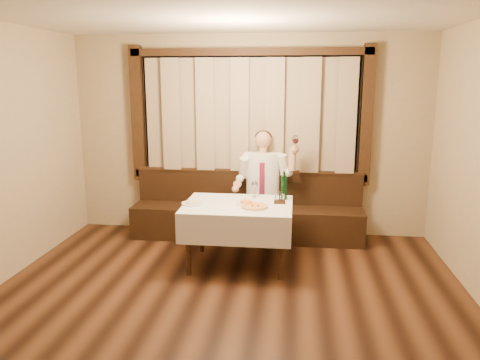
# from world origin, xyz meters

# --- Properties ---
(room) EXTENTS (5.01, 6.01, 2.81)m
(room) POSITION_xyz_m (-0.00, 0.97, 1.50)
(room) COLOR black
(room) RESTS_ON ground
(banquette) EXTENTS (3.20, 0.61, 0.94)m
(banquette) POSITION_xyz_m (0.00, 2.72, 0.31)
(banquette) COLOR black
(banquette) RESTS_ON ground
(dining_table) EXTENTS (1.27, 0.97, 0.76)m
(dining_table) POSITION_xyz_m (0.00, 1.70, 0.65)
(dining_table) COLOR black
(dining_table) RESTS_ON ground
(pizza) EXTENTS (0.32, 0.32, 0.03)m
(pizza) POSITION_xyz_m (0.21, 1.55, 0.77)
(pizza) COLOR white
(pizza) RESTS_ON dining_table
(pasta_red) EXTENTS (0.25, 0.25, 0.08)m
(pasta_red) POSITION_xyz_m (0.10, 1.71, 0.79)
(pasta_red) COLOR white
(pasta_red) RESTS_ON dining_table
(pasta_cream) EXTENTS (0.26, 0.26, 0.09)m
(pasta_cream) POSITION_xyz_m (-0.53, 1.63, 0.79)
(pasta_cream) COLOR white
(pasta_cream) RESTS_ON dining_table
(green_bottle) EXTENTS (0.08, 0.08, 0.35)m
(green_bottle) POSITION_xyz_m (0.53, 1.98, 0.91)
(green_bottle) COLOR #0E441B
(green_bottle) RESTS_ON dining_table
(table_wine_glass) EXTENTS (0.08, 0.08, 0.21)m
(table_wine_glass) POSITION_xyz_m (0.17, 2.04, 0.91)
(table_wine_glass) COLOR white
(table_wine_glass) RESTS_ON dining_table
(cruet_caddy) EXTENTS (0.14, 0.07, 0.14)m
(cruet_caddy) POSITION_xyz_m (0.48, 1.77, 0.81)
(cruet_caddy) COLOR black
(cruet_caddy) RESTS_ON dining_table
(seated_man) EXTENTS (0.85, 0.64, 1.51)m
(seated_man) POSITION_xyz_m (0.23, 2.63, 0.87)
(seated_man) COLOR black
(seated_man) RESTS_ON ground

